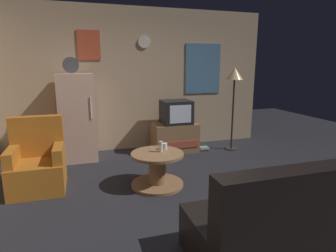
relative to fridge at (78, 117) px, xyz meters
The scene contains 12 objects.
ground_plane 2.45m from the fridge, 60.56° to the right, with size 12.00×12.00×0.00m, color #232328.
wall_with_art 1.37m from the fridge, 19.81° to the left, with size 5.20×0.12×2.70m.
fridge is the anchor object (origin of this frame).
tv_stand 1.83m from the fridge, ahead, with size 0.84×0.53×0.55m.
crt_tv 1.79m from the fridge, ahead, with size 0.54×0.51×0.44m.
standing_lamp 2.95m from the fridge, ahead, with size 0.32×0.32×1.59m.
coffee_table 1.90m from the fridge, 56.01° to the right, with size 0.72×0.72×0.47m.
wine_glass 1.85m from the fridge, 53.90° to the right, with size 0.05×0.05×0.15m, color silver.
mug_ceramic_white 1.83m from the fridge, 50.02° to the right, with size 0.08×0.08×0.09m, color silver.
armchair 1.30m from the fridge, 115.60° to the right, with size 0.68×0.68×0.96m.
couch 3.74m from the fridge, 62.30° to the right, with size 1.70×0.80×0.92m.
book_stack 2.43m from the fridge, ahead, with size 0.21×0.17×0.07m.
Camera 1 is at (-1.07, -3.02, 1.65)m, focal length 30.10 mm.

